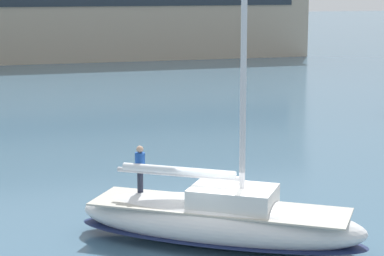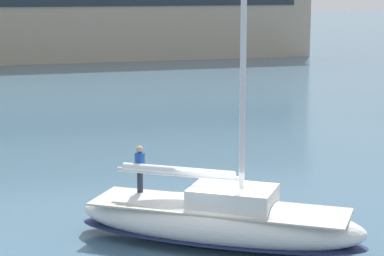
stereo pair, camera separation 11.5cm
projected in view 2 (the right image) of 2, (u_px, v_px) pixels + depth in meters
The scene contains 2 objects.
ground_plane at pixel (218, 245), 24.50m from camera, with size 400.00×400.00×0.00m, color #42667F.
sailboat_main at pixel (219, 218), 24.33m from camera, with size 9.46×7.74×13.26m.
Camera 2 is at (-7.50, -22.13, 8.36)m, focal length 70.00 mm.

